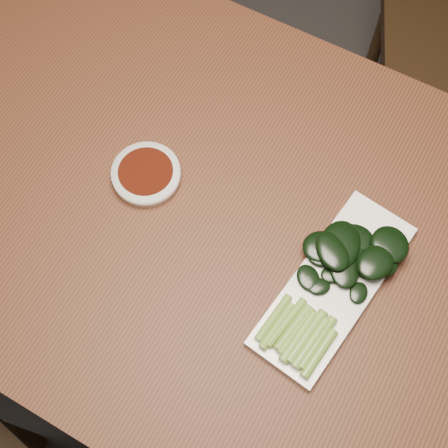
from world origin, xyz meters
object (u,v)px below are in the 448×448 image
(serving_plate, at_px, (333,285))
(gai_lan, at_px, (335,279))
(sauce_bowl, at_px, (146,174))
(table, at_px, (227,234))

(serving_plate, height_order, gai_lan, gai_lan)
(sauce_bowl, xyz_separation_m, gai_lan, (0.35, -0.02, 0.01))
(serving_plate, bearing_deg, table, 172.75)
(sauce_bowl, bearing_deg, gai_lan, -2.97)
(serving_plate, distance_m, gai_lan, 0.02)
(sauce_bowl, distance_m, serving_plate, 0.35)
(gai_lan, bearing_deg, sauce_bowl, 177.03)
(sauce_bowl, relative_size, serving_plate, 0.35)
(table, distance_m, serving_plate, 0.21)
(table, distance_m, gai_lan, 0.22)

